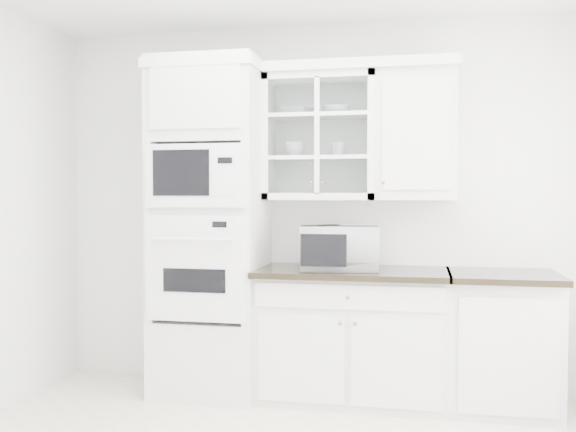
# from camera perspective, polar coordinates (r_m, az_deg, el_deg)

# --- Properties ---
(room_shell) EXTENTS (4.00, 3.50, 2.70)m
(room_shell) POSITION_cam_1_polar(r_m,az_deg,el_deg) (3.53, -0.46, 7.45)
(room_shell) COLOR white
(room_shell) RESTS_ON ground
(oven_column) EXTENTS (0.76, 0.68, 2.40)m
(oven_column) POSITION_cam_1_polar(r_m,az_deg,el_deg) (4.67, -6.91, -1.02)
(oven_column) COLOR silver
(oven_column) RESTS_ON ground
(base_cabinet_run) EXTENTS (1.32, 0.67, 0.92)m
(base_cabinet_run) POSITION_cam_1_polar(r_m,az_deg,el_deg) (4.58, 5.77, -10.39)
(base_cabinet_run) COLOR silver
(base_cabinet_run) RESTS_ON ground
(extra_base_cabinet) EXTENTS (0.72, 0.67, 0.92)m
(extra_base_cabinet) POSITION_cam_1_polar(r_m,az_deg,el_deg) (4.59, 18.50, -10.46)
(extra_base_cabinet) COLOR silver
(extra_base_cabinet) RESTS_ON ground
(upper_cabinet_glass) EXTENTS (0.80, 0.33, 0.90)m
(upper_cabinet_glass) POSITION_cam_1_polar(r_m,az_deg,el_deg) (4.66, 2.92, 6.99)
(upper_cabinet_glass) COLOR silver
(upper_cabinet_glass) RESTS_ON room_shell
(upper_cabinet_solid) EXTENTS (0.55, 0.33, 0.90)m
(upper_cabinet_solid) POSITION_cam_1_polar(r_m,az_deg,el_deg) (4.61, 11.32, 7.01)
(upper_cabinet_solid) COLOR silver
(upper_cabinet_solid) RESTS_ON room_shell
(crown_molding) EXTENTS (2.14, 0.38, 0.07)m
(crown_molding) POSITION_cam_1_polar(r_m,az_deg,el_deg) (4.72, 1.59, 12.88)
(crown_molding) COLOR white
(crown_molding) RESTS_ON room_shell
(countertop_microwave) EXTENTS (0.58, 0.51, 0.31)m
(countertop_microwave) POSITION_cam_1_polar(r_m,az_deg,el_deg) (4.44, 4.56, -2.80)
(countertop_microwave) COLOR white
(countertop_microwave) RESTS_ON base_cabinet_run
(bowl_a) EXTENTS (0.29, 0.29, 0.06)m
(bowl_a) POSITION_cam_1_polar(r_m,az_deg,el_deg) (4.72, 0.89, 9.24)
(bowl_a) COLOR white
(bowl_a) RESTS_ON upper_cabinet_glass
(bowl_b) EXTENTS (0.24, 0.24, 0.06)m
(bowl_b) POSITION_cam_1_polar(r_m,az_deg,el_deg) (4.66, 4.31, 9.34)
(bowl_b) COLOR white
(bowl_b) RESTS_ON upper_cabinet_glass
(cup_a) EXTENTS (0.16, 0.16, 0.11)m
(cup_a) POSITION_cam_1_polar(r_m,az_deg,el_deg) (4.69, 0.61, 5.91)
(cup_a) COLOR white
(cup_a) RESTS_ON upper_cabinet_glass
(cup_b) EXTENTS (0.11, 0.11, 0.10)m
(cup_b) POSITION_cam_1_polar(r_m,az_deg,el_deg) (4.64, 4.46, 5.91)
(cup_b) COLOR white
(cup_b) RESTS_ON upper_cabinet_glass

